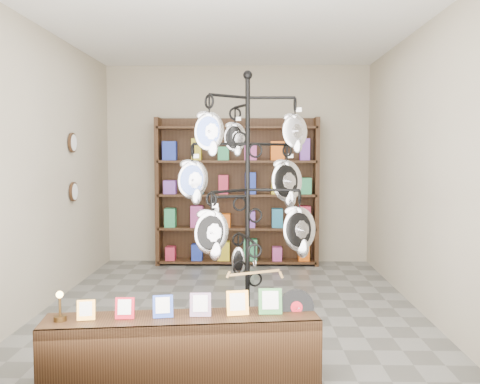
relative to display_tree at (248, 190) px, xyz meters
The scene contains 6 objects.
ground 1.84m from the display_tree, 98.59° to the left, with size 5.00×5.00×0.00m, color slate.
room_envelope 1.33m from the display_tree, 98.59° to the left, with size 5.00×5.00×5.00m.
display_tree is the anchor object (origin of this frame).
front_shelf 1.39m from the display_tree, 124.36° to the right, with size 2.02×0.66×0.70m.
back_shelving 3.54m from the display_tree, 93.01° to the left, with size 2.42×0.36×2.20m.
wall_clocks 2.96m from the display_tree, 136.79° to the left, with size 0.03×0.24×0.84m.
Camera 1 is at (0.22, -5.69, 1.67)m, focal length 40.00 mm.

